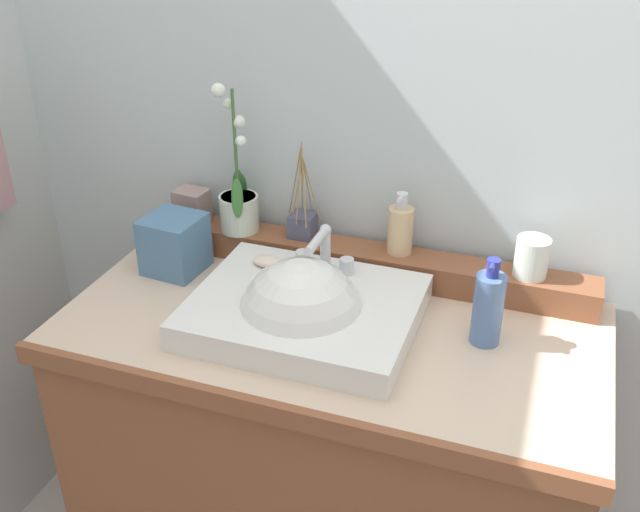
{
  "coord_description": "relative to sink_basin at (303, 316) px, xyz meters",
  "views": [
    {
      "loc": [
        0.42,
        -1.26,
        1.73
      ],
      "look_at": [
        -0.02,
        -0.01,
        1.01
      ],
      "focal_mm": 41.25,
      "sensor_mm": 36.0,
      "label": 1
    }
  ],
  "objects": [
    {
      "name": "soap_bar",
      "position": [
        -0.13,
        0.12,
        0.05
      ],
      "size": [
        0.07,
        0.04,
        0.02
      ],
      "primitive_type": "ellipsoid",
      "color": "beige",
      "rests_on": "sink_basin"
    },
    {
      "name": "trinket_box",
      "position": [
        -0.4,
        0.27,
        0.08
      ],
      "size": [
        0.09,
        0.07,
        0.08
      ],
      "primitive_type": "cube",
      "rotation": [
        0.0,
        0.0,
        -0.1
      ],
      "color": "gray",
      "rests_on": "back_ledge"
    },
    {
      "name": "vanity_cabinet",
      "position": [
        0.05,
        0.03,
        -0.44
      ],
      "size": [
        1.17,
        0.59,
        0.85
      ],
      "color": "brown",
      "rests_on": "ground"
    },
    {
      "name": "wall_back",
      "position": [
        0.05,
        0.43,
        0.34
      ],
      "size": [
        2.69,
        0.2,
        2.42
      ],
      "primitive_type": "cube",
      "color": "silver",
      "rests_on": "ground"
    },
    {
      "name": "reed_diffuser",
      "position": [
        -0.1,
        0.27,
        0.08
      ],
      "size": [
        0.09,
        0.08,
        0.24
      ],
      "color": "#454860",
      "rests_on": "back_ledge"
    },
    {
      "name": "lotion_bottle",
      "position": [
        0.38,
        0.08,
        0.06
      ],
      "size": [
        0.06,
        0.07,
        0.19
      ],
      "color": "#5475AB",
      "rests_on": "vanity_cabinet"
    },
    {
      "name": "potted_plant",
      "position": [
        -0.26,
        0.26,
        0.12
      ],
      "size": [
        0.1,
        0.12,
        0.37
      ],
      "color": "beige",
      "rests_on": "back_ledge"
    },
    {
      "name": "tumbler_cup",
      "position": [
        0.44,
        0.26,
        0.09
      ],
      "size": [
        0.07,
        0.07,
        0.09
      ],
      "primitive_type": "cylinder",
      "color": "white",
      "rests_on": "back_ledge"
    },
    {
      "name": "back_ledge",
      "position": [
        0.05,
        0.26,
        0.01
      ],
      "size": [
        1.1,
        0.09,
        0.07
      ],
      "primitive_type": "cube",
      "color": "brown",
      "rests_on": "vanity_cabinet"
    },
    {
      "name": "tissue_box",
      "position": [
        -0.38,
        0.13,
        0.04
      ],
      "size": [
        0.14,
        0.14,
        0.14
      ],
      "primitive_type": "cube",
      "rotation": [
        0.0,
        0.0,
        -0.09
      ],
      "color": "teal",
      "rests_on": "vanity_cabinet"
    },
    {
      "name": "sink_basin",
      "position": [
        0.0,
        0.0,
        0.0
      ],
      "size": [
        0.47,
        0.39,
        0.29
      ],
      "color": "white",
      "rests_on": "vanity_cabinet"
    },
    {
      "name": "soap_dispenser",
      "position": [
        0.14,
        0.27,
        0.1
      ],
      "size": [
        0.06,
        0.06,
        0.15
      ],
      "color": "#D8B685",
      "rests_on": "back_ledge"
    }
  ]
}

